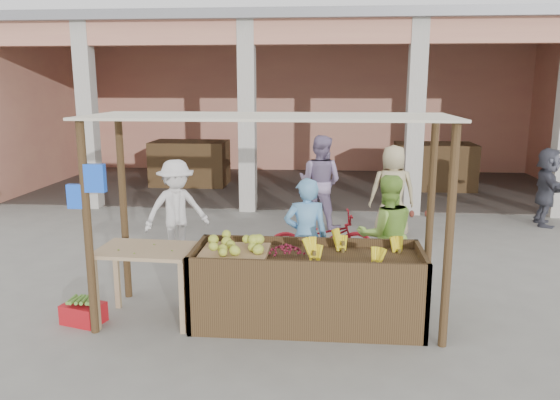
# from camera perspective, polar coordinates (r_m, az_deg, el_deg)

# --- Properties ---
(ground) EXTENTS (60.00, 60.00, 0.00)m
(ground) POSITION_cam_1_polar(r_m,az_deg,el_deg) (6.54, -1.66, -12.52)
(ground) COLOR slate
(ground) RESTS_ON ground
(market_building) EXTENTS (14.40, 6.40, 4.20)m
(market_building) POSITION_cam_1_polar(r_m,az_deg,el_deg) (14.85, 2.52, 11.98)
(market_building) COLOR tan
(market_building) RESTS_ON ground
(fruit_stall) EXTENTS (2.60, 0.95, 0.80)m
(fruit_stall) POSITION_cam_1_polar(r_m,az_deg,el_deg) (6.35, 2.86, -9.39)
(fruit_stall) COLOR #4B361E
(fruit_stall) RESTS_ON ground
(stall_awning) EXTENTS (4.09, 1.35, 2.39)m
(stall_awning) POSITION_cam_1_polar(r_m,az_deg,el_deg) (6.06, -1.85, 5.00)
(stall_awning) COLOR #4B361E
(stall_awning) RESTS_ON ground
(banana_heap) EXTENTS (1.12, 0.61, 0.20)m
(banana_heap) POSITION_cam_1_polar(r_m,az_deg,el_deg) (6.21, 7.87, -5.07)
(banana_heap) COLOR yellow
(banana_heap) RESTS_ON fruit_stall
(melon_tray) EXTENTS (0.76, 0.66, 0.20)m
(melon_tray) POSITION_cam_1_polar(r_m,az_deg,el_deg) (6.26, -4.75, -4.95)
(melon_tray) COLOR #A68056
(melon_tray) RESTS_ON fruit_stall
(berry_heap) EXTENTS (0.46, 0.38, 0.15)m
(berry_heap) POSITION_cam_1_polar(r_m,az_deg,el_deg) (6.26, 0.64, -5.11)
(berry_heap) COLOR maroon
(berry_heap) RESTS_ON fruit_stall
(side_table) EXTENTS (1.12, 0.77, 0.88)m
(side_table) POSITION_cam_1_polar(r_m,az_deg,el_deg) (6.49, -13.79, -6.11)
(side_table) COLOR #A08760
(side_table) RESTS_ON ground
(papaya_pile) EXTENTS (0.78, 0.45, 0.22)m
(papaya_pile) POSITION_cam_1_polar(r_m,az_deg,el_deg) (6.42, -13.90, -3.96)
(papaya_pile) COLOR #4C842B
(papaya_pile) RESTS_ON side_table
(red_crate) EXTENTS (0.52, 0.43, 0.23)m
(red_crate) POSITION_cam_1_polar(r_m,az_deg,el_deg) (6.84, -19.83, -11.06)
(red_crate) COLOR #AF1219
(red_crate) RESTS_ON ground
(plantain_bundle) EXTENTS (0.35, 0.24, 0.07)m
(plantain_bundle) POSITION_cam_1_polar(r_m,az_deg,el_deg) (6.79, -19.93, -9.89)
(plantain_bundle) COLOR #588B32
(plantain_bundle) RESTS_ON red_crate
(produce_sacks) EXTENTS (0.91, 0.68, 0.55)m
(produce_sacks) POSITION_cam_1_polar(r_m,az_deg,el_deg) (11.74, 13.94, -0.32)
(produce_sacks) COLOR maroon
(produce_sacks) RESTS_ON ground
(vendor_blue) EXTENTS (0.69, 0.55, 1.67)m
(vendor_blue) POSITION_cam_1_polar(r_m,az_deg,el_deg) (7.03, 2.73, -3.53)
(vendor_blue) COLOR #66A6DF
(vendor_blue) RESTS_ON ground
(vendor_green) EXTENTS (0.87, 0.60, 1.67)m
(vendor_green) POSITION_cam_1_polar(r_m,az_deg,el_deg) (7.22, 11.04, -3.29)
(vendor_green) COLOR #93C74A
(vendor_green) RESTS_ON ground
(motorcycle) EXTENTS (0.75, 1.74, 0.88)m
(motorcycle) POSITION_cam_1_polar(r_m,az_deg,el_deg) (8.25, 4.25, -4.01)
(motorcycle) COLOR #A91520
(motorcycle) RESTS_ON ground
(shopper_a) EXTENTS (1.22, 1.04, 1.71)m
(shopper_a) POSITION_cam_1_polar(r_m,az_deg,el_deg) (8.62, -10.77, -0.66)
(shopper_a) COLOR silver
(shopper_a) RESTS_ON ground
(shopper_c) EXTENTS (0.92, 0.62, 1.85)m
(shopper_c) POSITION_cam_1_polar(r_m,az_deg,el_deg) (9.94, 11.69, 1.39)
(shopper_c) COLOR tan
(shopper_c) RESTS_ON ground
(shopper_d) EXTENTS (0.81, 1.55, 1.60)m
(shopper_d) POSITION_cam_1_polar(r_m,az_deg,el_deg) (11.76, 26.12, 1.43)
(shopper_d) COLOR #42434F
(shopper_d) RESTS_ON ground
(shopper_f) EXTENTS (1.08, 0.85, 1.95)m
(shopper_f) POSITION_cam_1_polar(r_m,az_deg,el_deg) (10.37, 4.21, 2.34)
(shopper_f) COLOR gray
(shopper_f) RESTS_ON ground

